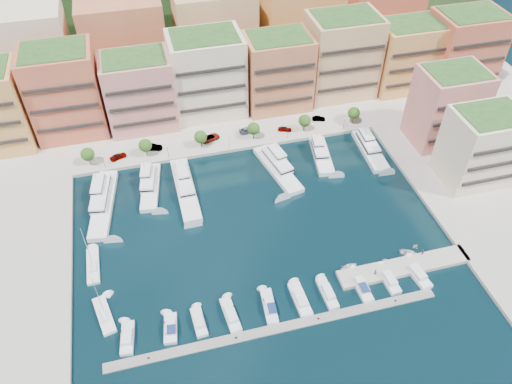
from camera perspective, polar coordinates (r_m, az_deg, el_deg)
ground at (r=126.77m, az=-0.02°, el=-3.76°), size 400.00×400.00×0.00m
north_quay at (r=173.87m, az=-5.25°, el=10.96°), size 220.00×64.00×2.00m
east_quay at (r=146.01m, az=25.12°, el=-1.14°), size 34.00×76.00×2.00m
hillside at (r=215.57m, az=-7.74°, el=17.57°), size 240.00×40.00×58.00m
south_pontoon at (r=108.90m, az=2.50°, el=-15.36°), size 72.00×2.20×0.35m
finger_pier at (r=122.83m, az=16.50°, el=-8.33°), size 32.00×5.00×2.00m
apartment_1 at (r=158.12m, az=-21.00°, el=10.62°), size 20.00×16.50×26.80m
apartment_2 at (r=155.82m, az=-13.18°, el=11.10°), size 20.00×15.50×22.80m
apartment_3 at (r=157.98m, az=-5.61°, el=13.19°), size 22.00×16.50×25.80m
apartment_4 at (r=161.01m, az=2.48°, el=13.57°), size 20.00×15.50×23.80m
apartment_5 at (r=168.92m, az=9.73°, el=15.11°), size 22.00×16.50×26.80m
apartment_6 at (r=177.75m, az=16.68°, el=14.68°), size 20.00×15.50×22.80m
apartment_7 at (r=186.35m, az=22.60°, el=14.89°), size 22.00×16.50×24.80m
apartment_east_a at (r=155.46m, az=20.98°, el=9.14°), size 18.00×14.50×22.80m
apartment_east_b at (r=144.70m, az=24.36°, el=4.74°), size 18.00×14.50×20.80m
backblock_0 at (r=178.29m, az=-24.54°, el=14.00°), size 26.00×18.00×30.00m
backblock_1 at (r=175.15m, az=-14.74°, el=16.02°), size 26.00×18.00×30.00m
backblock_2 at (r=177.12m, az=-4.68°, el=17.59°), size 26.00×18.00×30.00m
backblock_3 at (r=184.02m, az=5.02°, el=18.61°), size 26.00×18.00×30.00m
backblock_4 at (r=195.33m, az=13.88°, el=19.10°), size 26.00×18.00×30.00m
tree_0 at (r=147.59m, az=-18.69°, el=4.10°), size 3.80×3.80×5.65m
tree_1 at (r=146.45m, az=-12.55°, el=5.22°), size 3.80×3.80×5.65m
tree_2 at (r=147.05m, az=-6.36°, el=6.28°), size 3.80×3.80×5.65m
tree_3 at (r=149.38m, az=-0.27°, el=7.26°), size 3.80×3.80×5.65m
tree_4 at (r=153.34m, az=5.59°, el=8.11°), size 3.80×3.80×5.65m
tree_5 at (r=158.83m, az=11.12°, el=8.84°), size 3.80×3.80×5.65m
lamppost_0 at (r=145.88m, az=-17.06°, el=3.56°), size 0.30×0.30×4.20m
lamppost_1 at (r=145.21m, az=-10.07°, el=4.81°), size 0.30×0.30×4.20m
lamppost_2 at (r=146.75m, az=-3.09°, el=5.98°), size 0.30×0.30×4.20m
lamppost_3 at (r=150.45m, az=3.67°, el=7.02°), size 0.30×0.30×4.20m
lamppost_4 at (r=156.15m, az=10.04°, el=7.92°), size 0.30×0.30×4.20m
yacht_0 at (r=137.28m, az=-17.09°, el=-0.90°), size 8.68×25.52×7.30m
yacht_1 at (r=138.78m, az=-12.00°, el=0.82°), size 7.35×18.76×7.30m
yacht_2 at (r=136.63m, az=-8.14°, el=0.71°), size 5.06×24.85×7.30m
yacht_4 at (r=141.46m, az=2.42°, el=2.89°), size 9.26×22.09×7.30m
yacht_5 at (r=146.97m, az=7.43°, el=4.39°), size 7.00×16.92×7.30m
yacht_6 at (r=151.54m, az=12.82°, el=4.95°), size 5.81×19.10×7.30m
cruiser_0 at (r=110.31m, az=-14.48°, el=-15.86°), size 3.53×7.95×2.55m
cruiser_1 at (r=109.66m, az=-9.74°, el=-15.12°), size 3.61×7.42×2.66m
cruiser_2 at (r=109.67m, az=-6.54°, el=-14.56°), size 2.81×7.28×2.55m
cruiser_3 at (r=110.04m, az=-2.92°, el=-13.88°), size 3.26×9.03×2.55m
cruiser_4 at (r=111.10m, az=1.53°, el=-12.95°), size 3.16×8.99×2.66m
cruiser_5 at (r=112.49m, az=5.07°, el=-12.15°), size 3.13×9.03×2.55m
cruiser_6 at (r=114.10m, az=8.16°, el=-11.41°), size 2.67×8.41×2.55m
cruiser_7 at (r=116.52m, az=11.88°, el=-10.48°), size 2.75×9.09×2.66m
cruiser_8 at (r=119.04m, az=14.90°, el=-9.68°), size 2.94×8.06×2.55m
cruiser_9 at (r=121.94m, az=17.87°, el=-8.87°), size 3.88×9.26×2.55m
sailboat_1 at (r=123.81m, az=-18.11°, el=-8.07°), size 2.84×10.69×13.20m
sailboat_0 at (r=114.83m, az=-16.94°, el=-13.37°), size 4.95×10.34×13.20m
tender_2 at (r=125.56m, az=17.04°, el=-6.69°), size 5.01×4.41×0.86m
tender_1 at (r=122.74m, az=14.58°, el=-7.52°), size 1.90×1.79×0.80m
tender_0 at (r=119.41m, az=10.63°, el=-8.49°), size 4.80×3.98×0.86m
tender_3 at (r=127.49m, az=17.73°, el=-5.91°), size 2.03×1.88×0.88m
car_0 at (r=149.15m, az=-15.48°, el=3.96°), size 5.21×3.59×1.65m
car_1 at (r=150.07m, az=-11.66°, el=5.04°), size 5.38×2.82×1.69m
car_2 at (r=151.28m, az=-5.24°, el=6.20°), size 6.48×4.46×1.64m
car_3 at (r=153.71m, az=-0.90°, el=7.08°), size 5.70×2.48×1.63m
car_4 at (r=154.64m, az=3.30°, el=7.21°), size 4.42×2.88×1.40m
car_5 at (r=160.09m, az=7.18°, el=8.32°), size 4.32×2.49×1.35m
person_0 at (r=117.88m, az=13.46°, el=-8.91°), size 0.78×0.77×1.82m
person_1 at (r=124.85m, az=18.49°, el=-6.51°), size 0.96×0.81×1.73m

